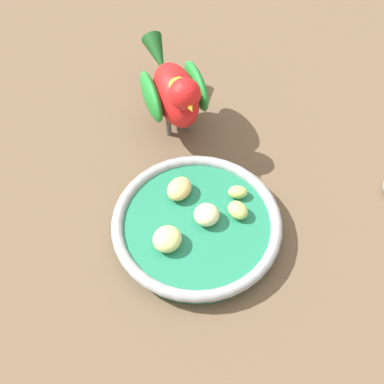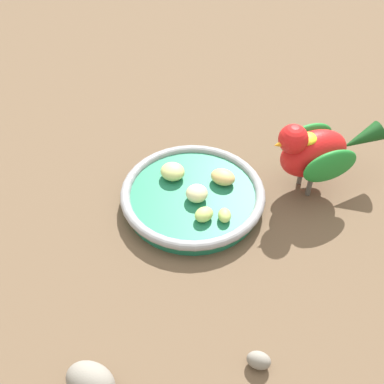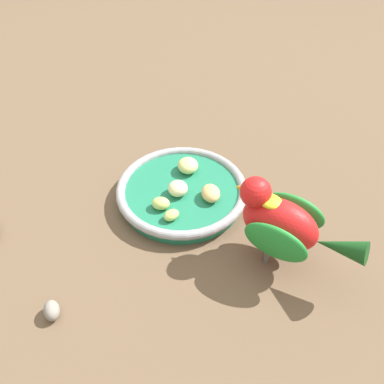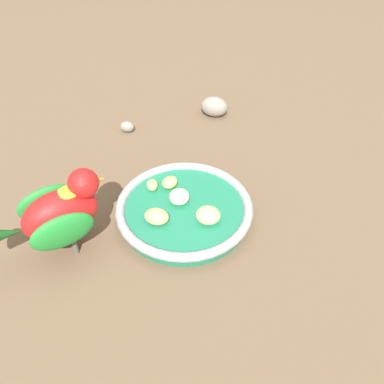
{
  "view_description": "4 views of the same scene",
  "coord_description": "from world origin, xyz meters",
  "px_view_note": "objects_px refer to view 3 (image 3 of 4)",
  "views": [
    {
      "loc": [
        -0.3,
        0.24,
        0.65
      ],
      "look_at": [
        0.05,
        0.01,
        0.06
      ],
      "focal_mm": 53.02,
      "sensor_mm": 36.0,
      "label": 1
    },
    {
      "loc": [
        -0.29,
        -0.43,
        0.57
      ],
      "look_at": [
        0.01,
        -0.01,
        0.06
      ],
      "focal_mm": 46.81,
      "sensor_mm": 36.0,
      "label": 2
    },
    {
      "loc": [
        0.2,
        -0.45,
        0.49
      ],
      "look_at": [
        0.05,
        -0.01,
        0.04
      ],
      "focal_mm": 36.94,
      "sensor_mm": 36.0,
      "label": 3
    },
    {
      "loc": [
        0.36,
        0.36,
        0.5
      ],
      "look_at": [
        0.02,
        0.03,
        0.06
      ],
      "focal_mm": 38.7,
      "sensor_mm": 36.0,
      "label": 4
    }
  ],
  "objects_px": {
    "apple_piece_2": "(161,203)",
    "pebble_0": "(52,310)",
    "apple_piece_4": "(171,215)",
    "feeding_bowl": "(182,191)",
    "parrot": "(282,223)",
    "apple_piece_0": "(178,188)",
    "apple_piece_3": "(188,166)",
    "apple_piece_1": "(211,193)"
  },
  "relations": [
    {
      "from": "feeding_bowl",
      "to": "apple_piece_0",
      "type": "relative_size",
      "value": 6.72
    },
    {
      "from": "apple_piece_4",
      "to": "apple_piece_3",
      "type": "bearing_deg",
      "value": 95.68
    },
    {
      "from": "apple_piece_0",
      "to": "pebble_0",
      "type": "relative_size",
      "value": 1.14
    },
    {
      "from": "apple_piece_4",
      "to": "pebble_0",
      "type": "relative_size",
      "value": 0.89
    },
    {
      "from": "feeding_bowl",
      "to": "apple_piece_1",
      "type": "xyz_separation_m",
      "value": [
        0.05,
        -0.01,
        0.02
      ]
    },
    {
      "from": "apple_piece_3",
      "to": "pebble_0",
      "type": "xyz_separation_m",
      "value": [
        -0.09,
        -0.31,
        -0.02
      ]
    },
    {
      "from": "apple_piece_2",
      "to": "feeding_bowl",
      "type": "bearing_deg",
      "value": 71.57
    },
    {
      "from": "apple_piece_0",
      "to": "apple_piece_1",
      "type": "bearing_deg",
      "value": 5.47
    },
    {
      "from": "feeding_bowl",
      "to": "pebble_0",
      "type": "distance_m",
      "value": 0.28
    },
    {
      "from": "apple_piece_0",
      "to": "apple_piece_1",
      "type": "relative_size",
      "value": 0.85
    },
    {
      "from": "feeding_bowl",
      "to": "apple_piece_1",
      "type": "relative_size",
      "value": 5.73
    },
    {
      "from": "feeding_bowl",
      "to": "apple_piece_0",
      "type": "distance_m",
      "value": 0.02
    },
    {
      "from": "apple_piece_0",
      "to": "apple_piece_2",
      "type": "xyz_separation_m",
      "value": [
        -0.02,
        -0.04,
        -0.0
      ]
    },
    {
      "from": "apple_piece_4",
      "to": "parrot",
      "type": "xyz_separation_m",
      "value": [
        0.17,
        -0.01,
        0.05
      ]
    },
    {
      "from": "apple_piece_2",
      "to": "apple_piece_0",
      "type": "bearing_deg",
      "value": 69.21
    },
    {
      "from": "apple_piece_0",
      "to": "apple_piece_1",
      "type": "xyz_separation_m",
      "value": [
        0.06,
        0.01,
        -0.0
      ]
    },
    {
      "from": "apple_piece_3",
      "to": "apple_piece_4",
      "type": "bearing_deg",
      "value": -84.32
    },
    {
      "from": "pebble_0",
      "to": "apple_piece_3",
      "type": "bearing_deg",
      "value": 74.54
    },
    {
      "from": "apple_piece_4",
      "to": "pebble_0",
      "type": "distance_m",
      "value": 0.22
    },
    {
      "from": "apple_piece_4",
      "to": "pebble_0",
      "type": "bearing_deg",
      "value": -116.92
    },
    {
      "from": "apple_piece_4",
      "to": "parrot",
      "type": "relative_size",
      "value": 0.14
    },
    {
      "from": "feeding_bowl",
      "to": "apple_piece_2",
      "type": "xyz_separation_m",
      "value": [
        -0.02,
        -0.05,
        0.02
      ]
    },
    {
      "from": "apple_piece_1",
      "to": "feeding_bowl",
      "type": "bearing_deg",
      "value": 172.37
    },
    {
      "from": "apple_piece_1",
      "to": "pebble_0",
      "type": "bearing_deg",
      "value": -119.3
    },
    {
      "from": "apple_piece_4",
      "to": "feeding_bowl",
      "type": "bearing_deg",
      "value": 95.5
    },
    {
      "from": "apple_piece_2",
      "to": "apple_piece_4",
      "type": "relative_size",
      "value": 1.13
    },
    {
      "from": "apple_piece_3",
      "to": "pebble_0",
      "type": "distance_m",
      "value": 0.33
    },
    {
      "from": "parrot",
      "to": "pebble_0",
      "type": "bearing_deg",
      "value": 49.17
    },
    {
      "from": "apple_piece_4",
      "to": "parrot",
      "type": "height_order",
      "value": "parrot"
    },
    {
      "from": "apple_piece_3",
      "to": "apple_piece_4",
      "type": "height_order",
      "value": "apple_piece_3"
    },
    {
      "from": "apple_piece_1",
      "to": "apple_piece_3",
      "type": "xyz_separation_m",
      "value": [
        -0.06,
        0.06,
        0.0
      ]
    },
    {
      "from": "pebble_0",
      "to": "apple_piece_2",
      "type": "bearing_deg",
      "value": 70.74
    },
    {
      "from": "apple_piece_2",
      "to": "pebble_0",
      "type": "height_order",
      "value": "apple_piece_2"
    },
    {
      "from": "apple_piece_0",
      "to": "apple_piece_4",
      "type": "relative_size",
      "value": 1.28
    },
    {
      "from": "apple_piece_2",
      "to": "pebble_0",
      "type": "distance_m",
      "value": 0.23
    },
    {
      "from": "apple_piece_0",
      "to": "apple_piece_1",
      "type": "height_order",
      "value": "apple_piece_0"
    },
    {
      "from": "apple_piece_0",
      "to": "pebble_0",
      "type": "height_order",
      "value": "apple_piece_0"
    },
    {
      "from": "apple_piece_2",
      "to": "apple_piece_3",
      "type": "height_order",
      "value": "apple_piece_3"
    },
    {
      "from": "feeding_bowl",
      "to": "pebble_0",
      "type": "bearing_deg",
      "value": -109.09
    },
    {
      "from": "feeding_bowl",
      "to": "pebble_0",
      "type": "xyz_separation_m",
      "value": [
        -0.09,
        -0.27,
        -0.0
      ]
    },
    {
      "from": "apple_piece_3",
      "to": "apple_piece_2",
      "type": "bearing_deg",
      "value": -97.1
    },
    {
      "from": "apple_piece_2",
      "to": "parrot",
      "type": "bearing_deg",
      "value": -7.55
    }
  ]
}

